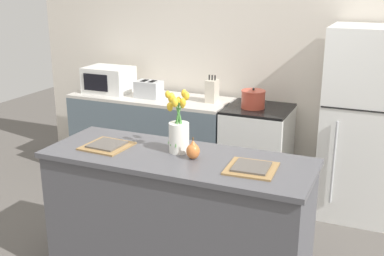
{
  "coord_description": "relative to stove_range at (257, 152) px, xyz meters",
  "views": [
    {
      "loc": [
        1.27,
        -2.68,
        2.06
      ],
      "look_at": [
        0.0,
        0.25,
        1.06
      ],
      "focal_mm": 45.0,
      "sensor_mm": 36.0,
      "label": 1
    }
  ],
  "objects": [
    {
      "name": "toaster",
      "position": [
        -1.15,
        -0.05,
        0.53
      ],
      "size": [
        0.28,
        0.18,
        0.17
      ],
      "color": "#B7BABC",
      "rests_on": "back_counter"
    },
    {
      "name": "stove_range",
      "position": [
        0.0,
        0.0,
        0.0
      ],
      "size": [
        0.6,
        0.61,
        0.89
      ],
      "color": "silver",
      "rests_on": "ground_plane"
    },
    {
      "name": "plate_setting_right",
      "position": [
        0.42,
        -1.63,
        0.51
      ],
      "size": [
        0.31,
        0.31,
        0.02
      ],
      "color": "olive",
      "rests_on": "kitchen_island"
    },
    {
      "name": "microwave",
      "position": [
        -1.66,
        -0.0,
        0.58
      ],
      "size": [
        0.48,
        0.37,
        0.27
      ],
      "color": "white",
      "rests_on": "back_counter"
    },
    {
      "name": "flower_vase",
      "position": [
        -0.12,
        -1.52,
        0.64
      ],
      "size": [
        0.17,
        0.19,
        0.42
      ],
      "color": "silver",
      "rests_on": "kitchen_island"
    },
    {
      "name": "cooking_pot",
      "position": [
        -0.05,
        -0.03,
        0.53
      ],
      "size": [
        0.23,
        0.23,
        0.19
      ],
      "color": "#CC4C38",
      "rests_on": "stove_range"
    },
    {
      "name": "kitchen_island",
      "position": [
        -0.1,
        -1.6,
        0.03
      ],
      "size": [
        1.8,
        0.66,
        0.94
      ],
      "color": "#4C4C51",
      "rests_on": "ground_plane"
    },
    {
      "name": "back_counter",
      "position": [
        -1.16,
        0.0,
        0.0
      ],
      "size": [
        1.68,
        0.6,
        0.89
      ],
      "color": "slate",
      "rests_on": "ground_plane"
    },
    {
      "name": "plate_setting_left",
      "position": [
        -0.62,
        -1.63,
        0.51
      ],
      "size": [
        0.31,
        0.31,
        0.02
      ],
      "color": "olive",
      "rests_on": "kitchen_island"
    },
    {
      "name": "pear_figurine",
      "position": [
        0.02,
        -1.61,
        0.55
      ],
      "size": [
        0.09,
        0.09,
        0.15
      ],
      "color": "#C66B33",
      "rests_on": "kitchen_island"
    },
    {
      "name": "knife_block",
      "position": [
        -0.48,
        0.03,
        0.56
      ],
      "size": [
        0.1,
        0.14,
        0.27
      ],
      "color": "beige",
      "rests_on": "back_counter"
    },
    {
      "name": "back_wall",
      "position": [
        -0.1,
        0.4,
        0.9
      ],
      "size": [
        5.2,
        0.08,
        2.7
      ],
      "color": "silver",
      "rests_on": "ground_plane"
    },
    {
      "name": "refrigerator",
      "position": [
        0.95,
        0.0,
        0.4
      ],
      "size": [
        0.68,
        0.67,
        1.69
      ],
      "color": "white",
      "rests_on": "ground_plane"
    }
  ]
}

